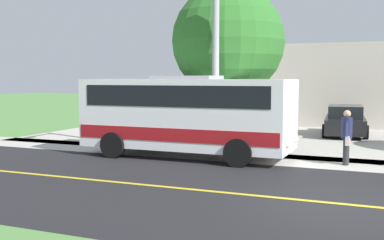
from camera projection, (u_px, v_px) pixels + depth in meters
ground_plane at (339, 204)px, 10.48m from camera, size 120.00×120.00×0.00m
road_surface at (339, 204)px, 10.48m from camera, size 8.00×100.00×0.01m
sidewalk at (355, 164)px, 15.26m from camera, size 2.40×100.00×0.01m
road_centre_line at (339, 204)px, 10.48m from camera, size 0.16×100.00×0.00m
shuttle_bus_front at (187, 112)px, 16.68m from camera, size 2.79×7.38×2.84m
pedestrian_waiting at (347, 135)px, 15.14m from camera, size 0.72×0.34×1.75m
street_light_pole at (215, 22)px, 16.35m from camera, size 1.97×0.24×8.54m
parked_car_near at (345, 121)px, 22.96m from camera, size 4.54×2.31×1.45m
tree_curbside at (228, 42)px, 18.84m from camera, size 4.45×4.45×6.43m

